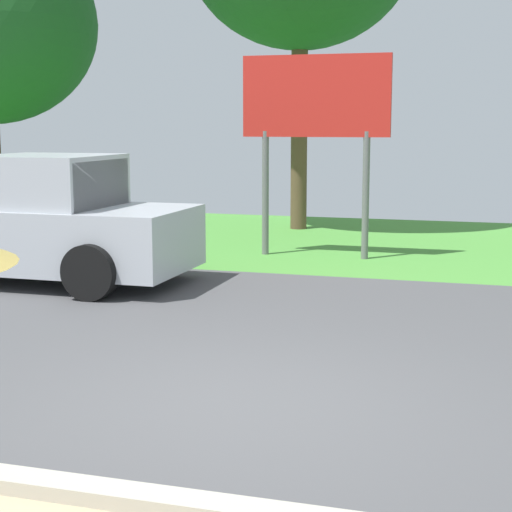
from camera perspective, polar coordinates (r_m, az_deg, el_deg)
The scene contains 3 objects.
ground_plane at distance 9.90m, azimuth 3.94°, elevation -4.90°, with size 40.00×22.00×0.20m.
pickup_truck at distance 12.92m, azimuth -15.81°, elevation 2.21°, with size 5.20×2.28×1.88m.
roadside_billboard at distance 14.62m, azimuth 4.10°, elevation 9.88°, with size 2.60×0.12×3.50m.
Camera 1 is at (2.11, -6.43, 2.34)m, focal length 58.43 mm.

